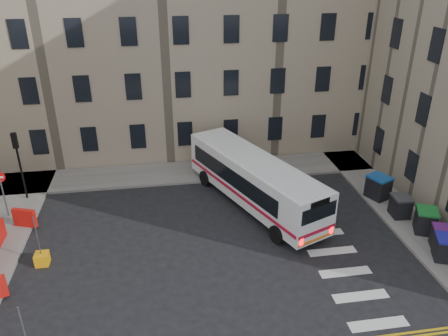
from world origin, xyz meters
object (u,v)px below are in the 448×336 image
object	(u,v)px
wheelie_bin_d	(400,206)
wheelie_bin_a	(445,248)
bus	(254,179)
wheelie_bin_c	(425,220)
wheelie_bin_b	(442,238)
wheelie_bin_e	(378,187)
bollard_yellow	(42,259)

from	to	relation	value
wheelie_bin_d	wheelie_bin_a	bearing A→B (deg)	-84.14
bus	wheelie_bin_c	bearing A→B (deg)	-50.82
bus	wheelie_bin_b	bearing A→B (deg)	-58.43
wheelie_bin_b	wheelie_bin_c	xyz separation A→B (m)	(0.05, 1.47, 0.07)
bus	wheelie_bin_d	bearing A→B (deg)	-42.28
wheelie_bin_b	wheelie_bin_d	bearing A→B (deg)	118.60
wheelie_bin_c	wheelie_bin_e	xyz separation A→B (m)	(-0.70, 3.76, 0.05)
bus	bollard_yellow	distance (m)	11.70
bus	wheelie_bin_e	distance (m)	7.48
wheelie_bin_e	bollard_yellow	bearing A→B (deg)	166.11
bus	wheelie_bin_c	distance (m)	9.25
wheelie_bin_d	wheelie_bin_e	world-z (taller)	wheelie_bin_e
bus	bollard_yellow	world-z (taller)	bus
wheelie_bin_a	wheelie_bin_e	distance (m)	6.02
bus	wheelie_bin_e	size ratio (longest dim) A/B	6.82
wheelie_bin_b	bus	bearing A→B (deg)	164.86
bus	wheelie_bin_a	bearing A→B (deg)	-63.13
bus	wheelie_bin_d	world-z (taller)	bus
wheelie_bin_c	wheelie_bin_d	world-z (taller)	wheelie_bin_c
wheelie_bin_a	wheelie_bin_e	xyz separation A→B (m)	(-0.31, 6.01, 0.10)
wheelie_bin_c	wheelie_bin_e	world-z (taller)	wheelie_bin_e
bollard_yellow	wheelie_bin_a	bearing A→B (deg)	-8.21
bus	wheelie_bin_b	distance (m)	10.00
wheelie_bin_c	bollard_yellow	xyz separation A→B (m)	(-19.06, 0.45, -0.49)
wheelie_bin_a	bollard_yellow	world-z (taller)	wheelie_bin_a
wheelie_bin_d	wheelie_bin_e	xyz separation A→B (m)	(-0.23, 2.14, 0.09)
bus	wheelie_bin_d	xyz separation A→B (m)	(7.64, -2.73, -0.92)
wheelie_bin_a	wheelie_bin_d	distance (m)	3.87
wheelie_bin_d	wheelie_bin_e	bearing A→B (deg)	100.58
wheelie_bin_b	wheelie_bin_e	bearing A→B (deg)	117.82
wheelie_bin_c	wheelie_bin_e	size ratio (longest dim) A/B	0.93
wheelie_bin_a	wheelie_bin_b	world-z (taller)	wheelie_bin_a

